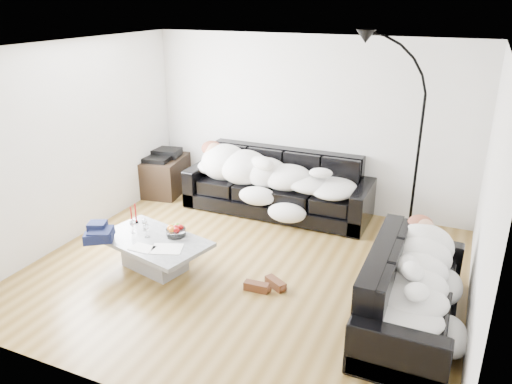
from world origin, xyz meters
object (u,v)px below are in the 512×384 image
at_px(sofa_right, 413,289).
at_px(stereo, 163,154).
at_px(wine_glass_a, 145,225).
at_px(wine_glass_c, 146,231).
at_px(fruit_bowl, 176,230).
at_px(coffee_table, 154,253).
at_px(candle_left, 131,216).
at_px(sleeper_back, 277,172).
at_px(sleeper_right, 415,269).
at_px(wine_glass_b, 133,226).
at_px(sofa_back, 278,183).
at_px(shoes, 265,285).
at_px(candle_right, 136,213).
at_px(av_cabinet, 165,175).
at_px(floor_lamp, 418,151).

height_order(sofa_right, stereo, sofa_right).
relative_size(sofa_right, wine_glass_a, 13.08).
bearing_deg(wine_glass_c, fruit_bowl, 30.41).
xyz_separation_m(coffee_table, candle_left, (-0.47, 0.23, 0.31)).
bearing_deg(sleeper_back, fruit_bowl, -105.01).
distance_m(sleeper_right, wine_glass_a, 3.22).
xyz_separation_m(sleeper_right, wine_glass_b, (-3.32, -0.05, -0.16)).
bearing_deg(wine_glass_b, sofa_back, 63.71).
bearing_deg(shoes, stereo, 150.34).
relative_size(candle_left, stereo, 0.54).
xyz_separation_m(candle_right, av_cabinet, (-0.83, 1.89, -0.22)).
height_order(sleeper_right, floor_lamp, floor_lamp).
xyz_separation_m(fruit_bowl, wine_glass_b, (-0.53, -0.13, 0.01)).
xyz_separation_m(sleeper_right, stereo, (-4.28, 2.09, 0.04)).
distance_m(fruit_bowl, wine_glass_c, 0.35).
xyz_separation_m(sofa_back, sleeper_back, (0.00, -0.05, 0.20)).
height_order(sleeper_back, wine_glass_a, sleeper_back).
bearing_deg(av_cabinet, shoes, -46.86).
distance_m(wine_glass_a, stereo, 2.30).
distance_m(sofa_back, av_cabinet, 2.03).
height_order(candle_right, av_cabinet, candle_right).
relative_size(fruit_bowl, wine_glass_b, 1.45).
bearing_deg(shoes, sofa_right, 7.99).
height_order(sofa_back, coffee_table, sofa_back).
height_order(wine_glass_b, av_cabinet, av_cabinet).
xyz_separation_m(sofa_right, wine_glass_a, (-3.22, 0.06, 0.06)).
relative_size(sofa_back, shoes, 5.79).
distance_m(sleeper_right, wine_glass_b, 3.32).
bearing_deg(coffee_table, sleeper_back, 71.19).
distance_m(wine_glass_b, stereo, 2.35).
xyz_separation_m(coffee_table, stereo, (-1.29, 2.19, 0.47)).
bearing_deg(sleeper_right, stereo, 63.95).
height_order(sofa_back, floor_lamp, floor_lamp).
relative_size(sofa_right, sleeper_back, 0.84).
distance_m(coffee_table, candle_right, 0.64).
relative_size(candle_left, floor_lamp, 0.10).
relative_size(sleeper_back, wine_glass_b, 14.29).
relative_size(sleeper_back, wine_glass_c, 13.52).
bearing_deg(sleeper_right, wine_glass_a, 88.94).
height_order(sleeper_right, candle_right, sleeper_right).
bearing_deg(wine_glass_b, shoes, 1.53).
bearing_deg(av_cabinet, wine_glass_a, -71.62).
xyz_separation_m(sleeper_right, shoes, (-1.57, 0.00, -0.57)).
height_order(sleeper_back, stereo, sleeper_back).
relative_size(coffee_table, fruit_bowl, 5.58).
distance_m(sofa_right, stereo, 4.77).
xyz_separation_m(wine_glass_a, candle_left, (-0.25, 0.07, 0.04)).
bearing_deg(wine_glass_b, coffee_table, -9.48).
xyz_separation_m(sofa_back, wine_glass_c, (-0.83, -2.19, 0.02)).
distance_m(av_cabinet, stereo, 0.37).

